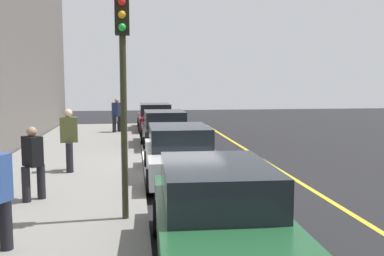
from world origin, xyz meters
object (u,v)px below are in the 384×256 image
(parked_car_maroon, at_px, (155,118))
(parked_car_white, at_px, (180,154))
(pedestrian_olive_coat, at_px, (69,138))
(rolling_suitcase, at_px, (120,126))
(parked_car_black, at_px, (165,130))
(traffic_light_pole, at_px, (123,69))
(pedestrian_navy_coat, at_px, (117,114))
(pedestrian_black_coat, at_px, (33,161))
(parked_car_green, at_px, (218,216))

(parked_car_maroon, distance_m, parked_car_white, 11.80)
(pedestrian_olive_coat, distance_m, rolling_suitcase, 10.14)
(parked_car_black, relative_size, rolling_suitcase, 4.78)
(parked_car_white, bearing_deg, parked_car_maroon, -179.53)
(traffic_light_pole, height_order, rolling_suitcase, traffic_light_pole)
(parked_car_black, bearing_deg, pedestrian_olive_coat, -32.15)
(pedestrian_navy_coat, xyz_separation_m, pedestrian_black_coat, (12.58, -1.31, -0.06))
(parked_car_black, bearing_deg, parked_car_maroon, -178.84)
(pedestrian_black_coat, bearing_deg, parked_car_maroon, 166.52)
(parked_car_maroon, bearing_deg, rolling_suitcase, -69.36)
(pedestrian_navy_coat, bearing_deg, parked_car_maroon, 122.06)
(parked_car_maroon, xyz_separation_m, rolling_suitcase, (0.72, -1.90, -0.35))
(traffic_light_pole, bearing_deg, parked_car_green, 35.98)
(parked_car_white, height_order, pedestrian_olive_coat, pedestrian_olive_coat)
(parked_car_green, relative_size, pedestrian_black_coat, 2.79)
(parked_car_white, xyz_separation_m, parked_car_green, (5.49, -0.00, 0.00))
(pedestrian_navy_coat, xyz_separation_m, traffic_light_pole, (14.10, 0.69, 1.88))
(parked_car_black, bearing_deg, parked_car_green, -0.13)
(parked_car_white, distance_m, parked_car_green, 5.49)
(parked_car_white, height_order, pedestrian_black_coat, pedestrian_black_coat)
(traffic_light_pole, bearing_deg, pedestrian_olive_coat, -159.82)
(parked_car_green, xyz_separation_m, pedestrian_navy_coat, (-16.03, -2.09, 0.31))
(parked_car_black, height_order, pedestrian_navy_coat, pedestrian_navy_coat)
(pedestrian_navy_coat, height_order, rolling_suitcase, pedestrian_navy_coat)
(pedestrian_navy_coat, height_order, traffic_light_pole, traffic_light_pole)
(pedestrian_olive_coat, bearing_deg, parked_car_white, 71.68)
(pedestrian_black_coat, bearing_deg, parked_car_black, 156.79)
(parked_car_maroon, xyz_separation_m, parked_car_black, (5.83, 0.12, -0.00))
(parked_car_maroon, bearing_deg, traffic_light_pole, -4.88)
(parked_car_green, height_order, pedestrian_navy_coat, pedestrian_navy_coat)
(parked_car_green, bearing_deg, pedestrian_black_coat, -135.40)
(parked_car_black, height_order, rolling_suitcase, parked_car_black)
(parked_car_white, relative_size, pedestrian_olive_coat, 2.39)
(parked_car_green, height_order, traffic_light_pole, traffic_light_pole)
(parked_car_black, bearing_deg, pedestrian_black_coat, -23.21)
(parked_car_black, xyz_separation_m, parked_car_green, (11.46, -0.03, 0.00))
(parked_car_black, xyz_separation_m, parked_car_white, (5.97, -0.02, 0.00))
(pedestrian_olive_coat, relative_size, traffic_light_pole, 0.44)
(pedestrian_black_coat, bearing_deg, pedestrian_navy_coat, 174.04)
(pedestrian_olive_coat, bearing_deg, rolling_suitcase, 173.81)
(parked_car_black, xyz_separation_m, traffic_light_pole, (9.53, -1.43, 2.20))
(pedestrian_navy_coat, bearing_deg, traffic_light_pole, 2.80)
(parked_car_black, distance_m, traffic_light_pole, 9.88)
(parked_car_maroon, bearing_deg, pedestrian_navy_coat, -57.94)
(pedestrian_navy_coat, relative_size, rolling_suitcase, 1.97)
(traffic_light_pole, bearing_deg, parked_car_maroon, 175.12)
(parked_car_black, bearing_deg, rolling_suitcase, -158.43)
(pedestrian_navy_coat, relative_size, pedestrian_black_coat, 1.07)
(pedestrian_black_coat, bearing_deg, traffic_light_pole, 52.79)
(parked_car_white, relative_size, parked_car_green, 0.95)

